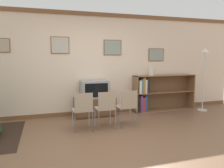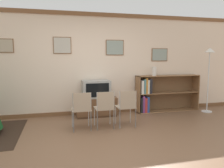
# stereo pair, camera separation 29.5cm
# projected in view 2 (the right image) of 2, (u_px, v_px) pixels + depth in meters

# --- Properties ---
(ground_plane) EXTENTS (24.00, 24.00, 0.00)m
(ground_plane) POSITION_uv_depth(u_px,v_px,m) (108.00, 143.00, 3.92)
(ground_plane) COLOR brown
(wall_back) EXTENTS (9.11, 0.11, 2.70)m
(wall_back) POSITION_uv_depth(u_px,v_px,m) (90.00, 64.00, 5.85)
(wall_back) COLOR beige
(wall_back) RESTS_ON ground_plane
(tv_console) EXTENTS (1.05, 0.46, 0.49)m
(tv_console) POSITION_uv_depth(u_px,v_px,m) (96.00, 107.00, 5.72)
(tv_console) COLOR #4C311E
(tv_console) RESTS_ON ground_plane
(television) EXTENTS (0.71, 0.45, 0.45)m
(television) POSITION_uv_depth(u_px,v_px,m) (96.00, 89.00, 5.66)
(television) COLOR #9E9E99
(television) RESTS_ON tv_console
(folding_chair_left) EXTENTS (0.40, 0.40, 0.82)m
(folding_chair_left) POSITION_uv_depth(u_px,v_px,m) (82.00, 108.00, 4.56)
(folding_chair_left) COLOR tan
(folding_chair_left) RESTS_ON ground_plane
(folding_chair_center) EXTENTS (0.40, 0.40, 0.82)m
(folding_chair_center) POSITION_uv_depth(u_px,v_px,m) (105.00, 107.00, 4.68)
(folding_chair_center) COLOR tan
(folding_chair_center) RESTS_ON ground_plane
(folding_chair_right) EXTENTS (0.40, 0.40, 0.82)m
(folding_chair_right) POSITION_uv_depth(u_px,v_px,m) (127.00, 106.00, 4.80)
(folding_chair_right) COLOR tan
(folding_chair_right) RESTS_ON ground_plane
(bookshelf) EXTENTS (1.84, 0.36, 1.03)m
(bookshelf) POSITION_uv_depth(u_px,v_px,m) (157.00, 94.00, 6.19)
(bookshelf) COLOR olive
(bookshelf) RESTS_ON ground_plane
(vase) EXTENTS (0.12, 0.12, 0.24)m
(vase) POSITION_uv_depth(u_px,v_px,m) (154.00, 71.00, 6.05)
(vase) COLOR silver
(vase) RESTS_ON bookshelf
(standing_lamp) EXTENTS (0.28, 0.28, 1.79)m
(standing_lamp) POSITION_uv_depth(u_px,v_px,m) (209.00, 63.00, 6.01)
(standing_lamp) COLOR silver
(standing_lamp) RESTS_ON ground_plane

